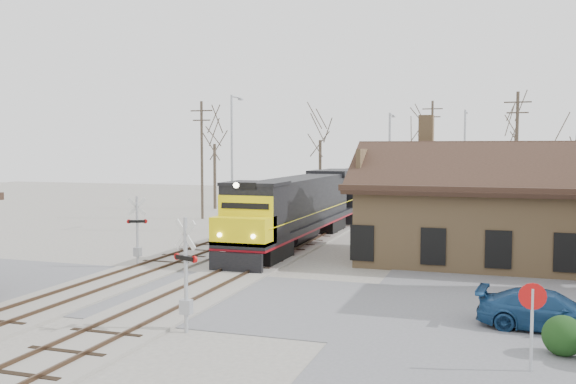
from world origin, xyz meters
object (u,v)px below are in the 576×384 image
object	(u,v)px
depot	(499,217)
parked_car	(548,311)
locomotive_lead	(294,209)
locomotive_trailing	(360,189)

from	to	relation	value
depot	parked_car	bearing A→B (deg)	-82.86
parked_car	locomotive_lead	bearing A→B (deg)	48.69
locomotive_trailing	parked_car	xyz separation A→B (m)	(13.60, -34.75, -1.63)
locomotive_lead	locomotive_trailing	size ratio (longest dim) A/B	1.00
locomotive_trailing	locomotive_lead	bearing A→B (deg)	-90.00
depot	parked_car	world-z (taller)	depot
locomotive_lead	parked_car	xyz separation A→B (m)	(13.60, -14.81, -1.63)
depot	locomotive_trailing	world-z (taller)	depot
locomotive_lead	depot	bearing A→B (deg)	-9.26
locomotive_lead	parked_car	world-z (taller)	locomotive_lead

